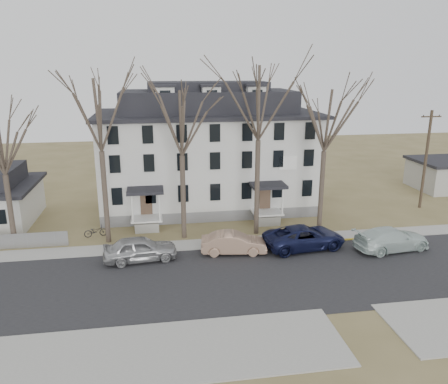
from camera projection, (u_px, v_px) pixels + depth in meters
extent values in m
plane|color=olive|center=(276.00, 291.00, 27.00)|extent=(120.00, 120.00, 0.00)
cube|color=#27272A|center=(268.00, 277.00, 28.90)|extent=(120.00, 10.00, 0.04)
cube|color=#A09F97|center=(249.00, 242.00, 34.60)|extent=(120.00, 2.00, 0.08)
cube|color=#A09F97|center=(143.00, 355.00, 21.06)|extent=(20.00, 5.00, 0.08)
cube|color=gold|center=(313.00, 242.00, 34.49)|extent=(14.00, 0.25, 0.06)
cube|color=slate|center=(209.00, 200.00, 43.65)|extent=(20.00, 10.00, 1.00)
cube|color=silver|center=(208.00, 156.00, 42.41)|extent=(20.00, 10.00, 8.00)
cube|color=black|center=(208.00, 114.00, 41.27)|extent=(20.80, 10.80, 0.30)
cube|color=black|center=(207.00, 101.00, 40.95)|extent=(16.00, 7.00, 2.00)
cube|color=black|center=(207.00, 86.00, 40.56)|extent=(11.00, 4.50, 0.80)
cube|color=white|center=(147.00, 218.00, 36.96)|extent=(2.60, 2.00, 0.16)
cube|color=white|center=(267.00, 212.00, 38.53)|extent=(2.60, 2.00, 0.16)
cube|color=white|center=(288.00, 163.00, 38.50)|extent=(1.60, 0.08, 1.20)
cylinder|color=#473B31|center=(105.00, 198.00, 33.66)|extent=(0.40, 0.40, 7.28)
cylinder|color=#473B31|center=(183.00, 198.00, 34.62)|extent=(0.40, 0.40, 6.76)
cylinder|color=#473B31|center=(257.00, 188.00, 35.37)|extent=(0.40, 0.40, 7.80)
cylinder|color=#473B31|center=(321.00, 191.00, 36.34)|extent=(0.40, 0.40, 6.76)
cylinder|color=#473B31|center=(11.00, 212.00, 32.83)|extent=(0.40, 0.40, 5.72)
cylinder|color=#3D3023|center=(426.00, 160.00, 41.74)|extent=(0.28, 0.28, 9.50)
cube|color=#3D3023|center=(431.00, 117.00, 40.59)|extent=(2.00, 0.12, 0.12)
imported|color=#A1A2A3|center=(140.00, 249.00, 31.04)|extent=(5.37, 2.64, 1.76)
imported|color=#A47F67|center=(234.00, 243.00, 32.28)|extent=(4.98, 2.24, 1.59)
imported|color=#131738|center=(304.00, 238.00, 33.19)|extent=(6.53, 3.63, 1.73)
imported|color=silver|center=(392.00, 239.00, 32.89)|extent=(6.12, 3.16, 1.70)
imported|color=black|center=(96.00, 231.00, 35.47)|extent=(1.92, 0.99, 0.96)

